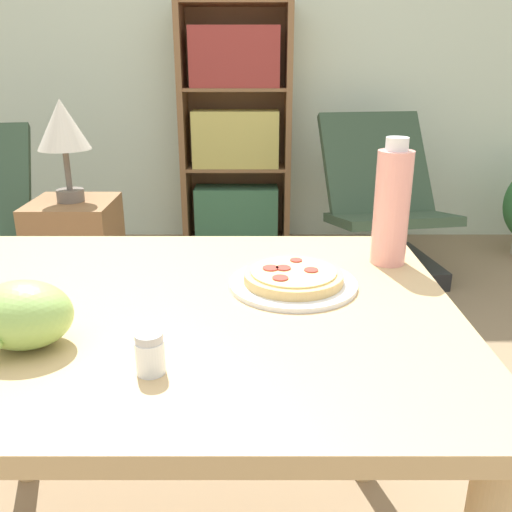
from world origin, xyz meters
TOP-DOWN VIEW (x-y plane):
  - wall_back at (0.00, 2.62)m, footprint 8.00×0.05m
  - dining_table at (-0.08, -0.12)m, footprint 1.11×0.84m
  - pizza_on_plate at (0.18, -0.04)m, footprint 0.26×0.26m
  - grape_bunch at (-0.27, -0.28)m, footprint 0.16×0.14m
  - drink_bottle at (0.40, 0.10)m, footprint 0.08×0.08m
  - salt_shaker at (-0.05, -0.36)m, footprint 0.04×0.04m
  - lounge_chair_far at (0.81, 1.87)m, footprint 0.70×0.85m
  - bookshelf at (-0.03, 2.45)m, footprint 0.70×0.30m
  - side_table at (-0.67, 1.13)m, footprint 0.34×0.34m
  - table_lamp at (-0.67, 1.13)m, footprint 0.21×0.21m

SIDE VIEW (x-z plane):
  - lounge_chair_far at x=0.81m, z-range -0.15..0.73m
  - side_table at x=-0.67m, z-range 0.00..0.61m
  - dining_table at x=-0.08m, z-range 0.26..0.99m
  - bookshelf at x=-0.03m, z-range -0.04..1.46m
  - pizza_on_plate at x=0.18m, z-range 0.73..0.76m
  - salt_shaker at x=-0.05m, z-range 0.73..0.79m
  - grape_bunch at x=-0.27m, z-range 0.73..0.84m
  - drink_bottle at x=0.40m, z-range 0.72..1.00m
  - table_lamp at x=-0.67m, z-range 0.70..1.11m
  - wall_back at x=0.00m, z-range 0.00..2.60m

